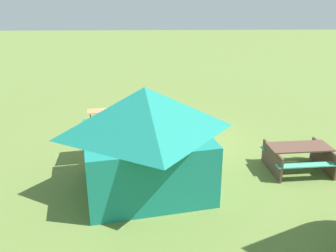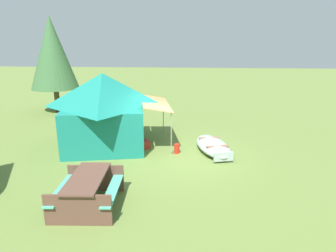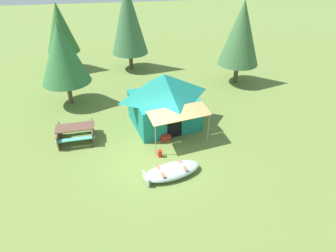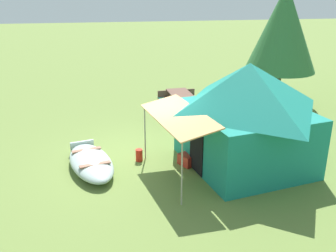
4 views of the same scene
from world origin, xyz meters
TOP-DOWN VIEW (x-y plane):
  - ground_plane at (0.00, 0.00)m, footprint 80.00×80.00m
  - beached_rowboat at (0.49, -1.43)m, footprint 2.69×1.65m
  - canvas_cabin_tent at (0.83, 2.75)m, footprint 3.99×4.62m
  - picnic_table at (-3.68, 1.89)m, footprint 1.91×1.63m
  - cooler_box at (0.65, 1.19)m, footprint 0.55×0.50m
  - fuel_can at (0.18, -0.09)m, footprint 0.25×0.25m

SIDE VIEW (x-z plane):
  - ground_plane at x=0.00m, z-range 0.00..0.00m
  - cooler_box at x=0.65m, z-range 0.00..0.31m
  - fuel_can at x=0.18m, z-range 0.00..0.35m
  - beached_rowboat at x=0.49m, z-range 0.01..0.42m
  - picnic_table at x=-3.68m, z-range 0.10..0.89m
  - canvas_cabin_tent at x=0.83m, z-range 0.05..2.90m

